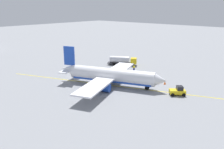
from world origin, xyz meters
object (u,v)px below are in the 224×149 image
Objects in this scene: fuel_tanker at (122,60)px; refueling_worker at (134,68)px; airplane at (110,76)px; pushback_tug at (178,91)px; safety_cone_nose at (165,83)px.

fuel_tanker is 8.03m from refueling_worker.
airplane is at bearing -59.24° from fuel_tanker.
pushback_tug is at bearing 16.99° from airplane.
airplane is at bearing -163.01° from pushback_tug.
safety_cone_nose is at bearing 44.48° from airplane.
safety_cone_nose is at bearing -22.71° from fuel_tanker.
safety_cone_nose is (10.43, 10.25, -2.27)m from airplane.
airplane is 18.09× the size of refueling_worker.
pushback_tug reaches higher than refueling_worker.
pushback_tug is at bearing -39.52° from safety_cone_nose.
airplane reaches higher than pushback_tug.
fuel_tanker is 23.90m from safety_cone_nose.
pushback_tug is (28.26, -14.37, -0.71)m from fuel_tanker.
airplane is 3.10× the size of fuel_tanker.
pushback_tug is 2.38× the size of refueling_worker.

